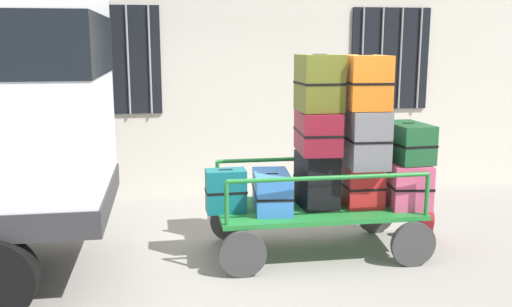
% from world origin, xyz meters
% --- Properties ---
extents(ground_plane, '(40.00, 40.00, 0.00)m').
position_xyz_m(ground_plane, '(0.00, 0.00, 0.00)').
color(ground_plane, gray).
extents(building_wall, '(12.00, 0.38, 5.00)m').
position_xyz_m(building_wall, '(0.00, 2.74, 2.50)').
color(building_wall, beige).
rests_on(building_wall, ground).
extents(luggage_cart, '(2.21, 1.12, 0.52)m').
position_xyz_m(luggage_cart, '(0.42, 0.05, 0.41)').
color(luggage_cart, '#1E722D').
rests_on(luggage_cart, ground).
extents(cart_railing, '(2.08, 0.98, 0.45)m').
position_xyz_m(cart_railing, '(0.42, 0.05, 0.88)').
color(cart_railing, '#1E722D').
rests_on(cart_railing, luggage_cart).
extents(suitcase_left_bottom, '(0.43, 0.27, 0.45)m').
position_xyz_m(suitcase_left_bottom, '(-0.56, 0.02, 0.74)').
color(suitcase_left_bottom, '#0F5960').
rests_on(suitcase_left_bottom, luggage_cart).
extents(suitcase_midleft_bottom, '(0.43, 0.76, 0.38)m').
position_xyz_m(suitcase_midleft_bottom, '(-0.07, 0.05, 0.71)').
color(suitcase_midleft_bottom, '#3372C6').
rests_on(suitcase_midleft_bottom, luggage_cart).
extents(suitcase_center_bottom, '(0.41, 0.52, 0.59)m').
position_xyz_m(suitcase_center_bottom, '(0.42, 0.07, 0.81)').
color(suitcase_center_bottom, black).
rests_on(suitcase_center_bottom, luggage_cart).
extents(suitcase_center_middle, '(0.45, 0.71, 0.44)m').
position_xyz_m(suitcase_center_middle, '(0.42, 0.07, 1.32)').
color(suitcase_center_middle, maroon).
rests_on(suitcase_center_middle, suitcase_center_bottom).
extents(suitcase_center_top, '(0.44, 0.50, 0.59)m').
position_xyz_m(suitcase_center_top, '(0.42, 0.06, 1.83)').
color(suitcase_center_top, '#4C5119').
rests_on(suitcase_center_top, suitcase_center_middle).
extents(suitcase_midright_bottom, '(0.40, 0.47, 0.44)m').
position_xyz_m(suitcase_midright_bottom, '(0.91, 0.05, 0.74)').
color(suitcase_midright_bottom, '#B21E1E').
rests_on(suitcase_midright_bottom, luggage_cart).
extents(suitcase_midright_middle, '(0.44, 0.80, 0.61)m').
position_xyz_m(suitcase_midright_middle, '(0.91, 0.06, 1.26)').
color(suitcase_midright_middle, slate).
rests_on(suitcase_midright_middle, suitcase_midright_bottom).
extents(suitcase_midright_top, '(0.48, 0.72, 0.56)m').
position_xyz_m(suitcase_midright_top, '(0.91, 0.06, 1.84)').
color(suitcase_midright_top, orange).
rests_on(suitcase_midright_top, suitcase_midright_middle).
extents(suitcase_right_bottom, '(0.50, 0.88, 0.47)m').
position_xyz_m(suitcase_right_bottom, '(1.39, 0.09, 0.75)').
color(suitcase_right_bottom, '#CC4C72').
rests_on(suitcase_right_bottom, luggage_cart).
extents(suitcase_right_middle, '(0.42, 0.65, 0.41)m').
position_xyz_m(suitcase_right_middle, '(1.39, 0.02, 1.19)').
color(suitcase_right_middle, '#194C28').
rests_on(suitcase_right_middle, suitcase_right_bottom).
extents(backpack, '(0.27, 0.22, 0.44)m').
position_xyz_m(backpack, '(1.74, 0.25, 0.22)').
color(backpack, maroon).
rests_on(backpack, ground).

